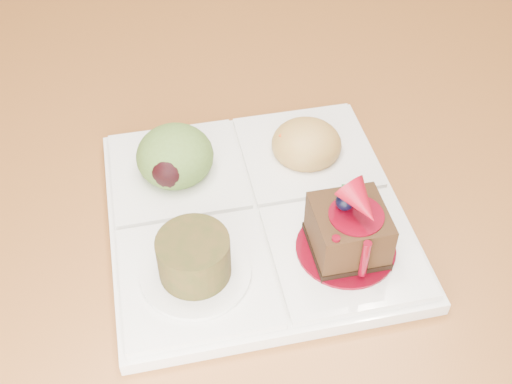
# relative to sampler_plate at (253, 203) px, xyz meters

# --- Properties ---
(ground) EXTENTS (6.00, 6.00, 0.00)m
(ground) POSITION_rel_sampler_plate_xyz_m (-0.09, 0.62, -0.77)
(ground) COLOR brown
(sampler_plate) EXTENTS (0.31, 0.31, 0.09)m
(sampler_plate) POSITION_rel_sampler_plate_xyz_m (0.00, 0.00, 0.00)
(sampler_plate) COLOR white
(sampler_plate) RESTS_ON dining_table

